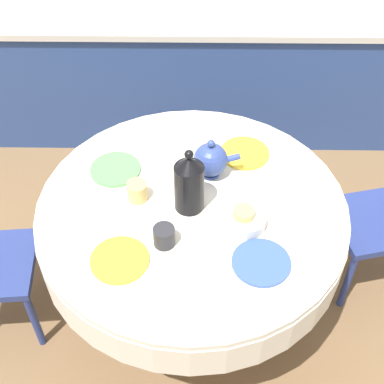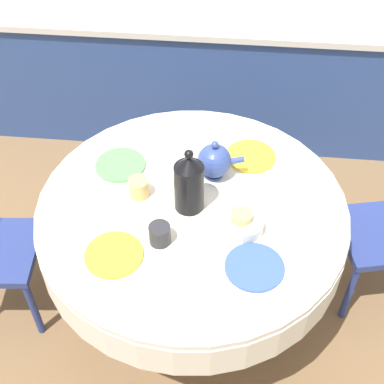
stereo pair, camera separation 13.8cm
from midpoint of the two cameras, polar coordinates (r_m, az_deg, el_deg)
ground_plane at (r=2.94m, az=-1.38°, el=-11.71°), size 12.00×12.00×0.00m
kitchen_counter at (r=3.75m, az=-0.77°, el=12.74°), size 3.24×0.64×0.89m
dining_table at (r=2.43m, az=-1.64°, el=-3.41°), size 1.37×1.37×0.77m
plate_near_left at (r=2.16m, az=-9.57°, el=-7.22°), size 0.24×0.24×0.01m
cup_near_left at (r=2.17m, az=-4.83°, el=-4.78°), size 0.09×0.09×0.09m
plate_near_right at (r=2.13m, az=5.54°, el=-7.55°), size 0.24×0.24×0.01m
cup_near_right at (r=2.23m, az=3.73°, el=-2.78°), size 0.09×0.09×0.09m
plate_far_left at (r=2.52m, az=-9.74°, el=2.36°), size 0.24×0.24×0.01m
cup_far_left at (r=2.35m, az=-7.53°, el=0.04°), size 0.09×0.09×0.09m
plate_far_right at (r=2.57m, az=4.12°, el=4.13°), size 0.24×0.24×0.01m
cup_far_right at (r=2.47m, az=-0.28°, el=3.27°), size 0.09×0.09×0.09m
coffee_carafe at (r=2.23m, az=-2.09°, el=0.87°), size 0.13×0.13×0.32m
teapot at (r=2.41m, az=0.38°, el=3.42°), size 0.21×0.16×0.20m
fruit_bowl at (r=2.24m, az=4.08°, el=-3.20°), size 0.16×0.16×0.06m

